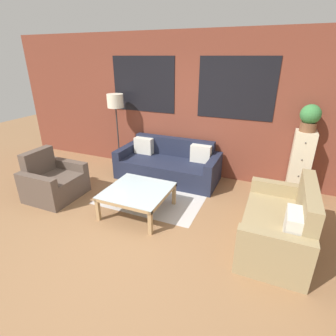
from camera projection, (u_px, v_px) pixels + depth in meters
name	position (u px, v px, depth m)	size (l,w,h in m)	color
ground_plane	(128.00, 233.00, 3.77)	(16.00, 16.00, 0.00)	#8E6642
wall_back_brick	(187.00, 106.00, 5.28)	(8.40, 0.09, 2.80)	brown
rug	(155.00, 194.00, 4.82)	(1.82, 1.48, 0.00)	#BCB7B2
couch_dark	(168.00, 165.00, 5.38)	(2.05, 0.88, 0.78)	#1E2338
settee_vintage	(279.00, 226.00, 3.40)	(0.80, 1.47, 0.92)	#99845B
armchair_corner	(54.00, 182.00, 4.66)	(0.80, 0.89, 0.84)	brown
coffee_table	(137.00, 193.00, 4.16)	(0.97, 0.97, 0.40)	silver
floor_lamp	(116.00, 105.00, 5.49)	(0.34, 0.34, 1.62)	#2D2D2D
drawer_cabinet	(300.00, 164.00, 4.59)	(0.33, 0.37, 1.19)	beige
potted_plant	(310.00, 117.00, 4.26)	(0.32, 0.32, 0.45)	brown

